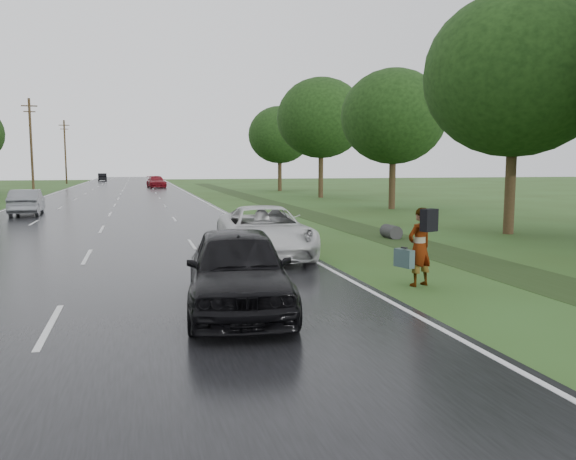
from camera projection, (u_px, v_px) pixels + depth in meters
The scene contains 18 objects.
ground at pixel (50, 328), 10.18m from camera, with size 220.00×220.00×0.00m, color #2C4418.
road at pixel (120, 196), 53.34m from camera, with size 14.00×180.00×0.04m, color black.
edge_stripe_east at pixel (191, 195), 55.08m from camera, with size 0.12×180.00×0.01m, color silver.
edge_stripe_west at pixel (43, 197), 51.60m from camera, with size 0.12×180.00×0.01m, color silver.
center_line at pixel (120, 196), 53.34m from camera, with size 0.12×180.00×0.01m, color silver.
drainage_ditch at pixel (323, 218), 31.09m from camera, with size 2.20×120.00×0.56m.
utility_pole_far at pixel (31, 144), 59.96m from camera, with size 1.60×0.26×10.00m.
utility_pole_distant at pixel (65, 151), 88.74m from camera, with size 1.60×0.26×10.00m.
tree_east_b at pixel (515, 75), 23.39m from camera, with size 7.60×7.60×10.11m.
tree_east_c at pixel (394, 117), 37.19m from camera, with size 7.00×7.00×9.29m.
tree_east_d at pixel (321, 118), 50.40m from camera, with size 8.00×8.00×10.76m.
tree_east_f at pixel (280, 135), 63.84m from camera, with size 7.20×7.20×9.62m.
pedestrian at pixel (419, 246), 13.60m from camera, with size 0.99×0.76×1.92m.
white_pickup at pixel (264, 231), 17.96m from camera, with size 2.64×5.72×1.59m, color silver.
dark_sedan at pixel (238, 269), 11.18m from camera, with size 1.98×4.91×1.67m, color black.
silver_sedan at pixel (27, 202), 32.96m from camera, with size 1.57×4.52×1.49m, color gray.
far_car_red at pixel (156, 182), 73.04m from camera, with size 2.11×5.19×1.51m, color maroon.
far_car_dark at pixel (102, 177), 103.84m from camera, with size 1.50×4.29×1.41m, color black.
Camera 1 is at (1.60, -10.69, 2.94)m, focal length 35.00 mm.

